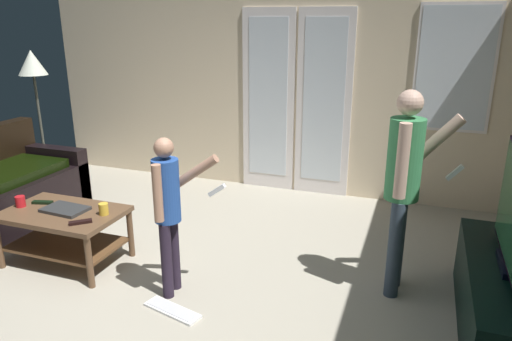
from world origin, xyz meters
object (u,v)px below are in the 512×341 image
tv_stand (500,302)px  cup_by_laptop (20,201)px  person_child (169,203)px  dvd_remote_slim (42,202)px  tv_remote_black (80,222)px  floor_lamp (33,72)px  laptop_closed (65,209)px  person_adult (404,177)px  loose_keyboard (172,310)px  cup_near_edge (104,209)px  coffee_table (64,225)px

tv_stand → cup_by_laptop: bearing=-177.3°
person_child → dvd_remote_slim: person_child is taller
cup_by_laptop → tv_remote_black: bearing=-9.3°
floor_lamp → laptop_closed: (1.50, -1.39, -0.92)m
person_child → dvd_remote_slim: size_ratio=6.99×
laptop_closed → person_child: bearing=-3.2°
person_adult → loose_keyboard: bearing=-150.4°
loose_keyboard → cup_near_edge: cup_near_edge is taller
person_adult → loose_keyboard: person_adult is taller
coffee_table → dvd_remote_slim: (-0.28, 0.08, 0.14)m
floor_lamp → tv_stand: bearing=-14.9°
floor_lamp → loose_keyboard: (2.67, -1.75, -1.38)m
laptop_closed → cup_by_laptop: (-0.41, -0.05, 0.03)m
laptop_closed → tv_remote_black: (0.29, -0.16, -0.00)m
person_child → cup_by_laptop: 1.48m
person_child → cup_near_edge: person_child is taller
floor_lamp → person_child: bearing=-30.8°
person_child → loose_keyboard: (0.11, -0.23, -0.70)m
floor_lamp → laptop_closed: size_ratio=4.58×
cup_by_laptop → dvd_remote_slim: (0.12, 0.11, -0.03)m
tv_remote_black → dvd_remote_slim: size_ratio=1.00×
laptop_closed → cup_by_laptop: size_ratio=3.90×
coffee_table → tv_remote_black: (0.30, -0.15, 0.14)m
tv_stand → floor_lamp: size_ratio=0.91×
dvd_remote_slim → cup_near_edge: bearing=-17.2°
tv_stand → floor_lamp: floor_lamp is taller
person_adult → floor_lamp: floor_lamp is taller
floor_lamp → cup_near_edge: 2.46m
loose_keyboard → cup_by_laptop: (-1.57, 0.31, 0.49)m
person_adult → tv_remote_black: 2.43m
person_adult → tv_remote_black: (-2.31, -0.62, -0.43)m
floor_lamp → cup_by_laptop: (1.09, -1.44, -0.88)m
loose_keyboard → cup_by_laptop: bearing=169.0°
tv_stand → person_child: 2.27m
cup_by_laptop → dvd_remote_slim: 0.17m
tv_stand → person_adult: (-0.66, 0.33, 0.66)m
tv_stand → tv_remote_black: (-2.97, -0.29, 0.22)m
cup_by_laptop → person_child: bearing=-3.2°
laptop_closed → loose_keyboard: bearing=-13.2°
tv_remote_black → dvd_remote_slim: bearing=116.2°
coffee_table → person_adult: bearing=10.2°
coffee_table → cup_near_edge: 0.41m
cup_by_laptop → dvd_remote_slim: size_ratio=0.53×
tv_stand → cup_by_laptop: size_ratio=16.22×
coffee_table → cup_near_edge: (0.36, 0.06, 0.17)m
coffee_table → laptop_closed: bearing=40.4°
tv_stand → cup_by_laptop: cup_by_laptop is taller
coffee_table → floor_lamp: (-1.49, 1.41, 1.05)m
coffee_table → tv_stand: 3.27m
dvd_remote_slim → floor_lamp: bearing=117.0°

